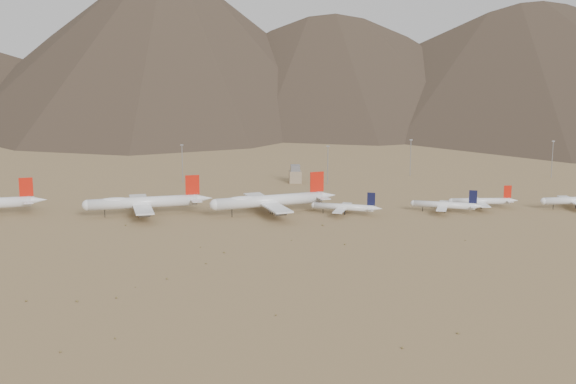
{
  "coord_description": "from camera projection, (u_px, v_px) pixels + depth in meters",
  "views": [
    {
      "loc": [
        -11.47,
        -403.26,
        95.4
      ],
      "look_at": [
        18.85,
        30.0,
        11.27
      ],
      "focal_mm": 50.0,
      "sensor_mm": 36.0,
      "label": 1
    }
  ],
  "objects": [
    {
      "name": "narrowbody_b",
      "position": [
        446.0,
        205.0,
        441.84
      ],
      "size": [
        38.65,
        28.82,
        13.27
      ],
      "rotation": [
        0.0,
        0.0,
        -0.33
      ],
      "color": "white",
      "rests_on": "ground"
    },
    {
      "name": "mast_west",
      "position": [
        182.0,
        162.0,
        531.42
      ],
      "size": [
        2.0,
        0.6,
        25.7
      ],
      "color": "gray",
      "rests_on": "ground"
    },
    {
      "name": "widebody_centre",
      "position": [
        144.0,
        202.0,
        434.99
      ],
      "size": [
        69.89,
        54.69,
        20.97
      ],
      "rotation": [
        0.0,
        0.0,
        0.19
      ],
      "color": "white",
      "rests_on": "ground"
    },
    {
      "name": "mountain_ridge",
      "position": [
        238.0,
        2.0,
        1266.76
      ],
      "size": [
        4400.0,
        1000.0,
        300.0
      ],
      "color": "#4C3D2D",
      "rests_on": "ground"
    },
    {
      "name": "desert_scrub",
      "position": [
        209.0,
        285.0,
        312.24
      ],
      "size": [
        411.89,
        182.46,
        0.89
      ],
      "color": "brown",
      "rests_on": "ground"
    },
    {
      "name": "ground",
      "position": [
        256.0,
        225.0,
        413.87
      ],
      "size": [
        3000.0,
        3000.0,
        0.0
      ],
      "primitive_type": "plane",
      "color": "#A27E54",
      "rests_on": "ground"
    },
    {
      "name": "control_tower",
      "position": [
        295.0,
        175.0,
        532.43
      ],
      "size": [
        8.0,
        8.0,
        12.0
      ],
      "color": "gray",
      "rests_on": "ground"
    },
    {
      "name": "mast_centre",
      "position": [
        328.0,
        163.0,
        525.52
      ],
      "size": [
        2.0,
        0.6,
        25.7
      ],
      "color": "gray",
      "rests_on": "ground"
    },
    {
      "name": "narrowbody_c",
      "position": [
        482.0,
        201.0,
        452.56
      ],
      "size": [
        39.84,
        28.51,
        13.14
      ],
      "rotation": [
        0.0,
        0.0,
        -0.03
      ],
      "color": "white",
      "rests_on": "ground"
    },
    {
      "name": "widebody_east",
      "position": [
        270.0,
        201.0,
        438.11
      ],
      "size": [
        71.26,
        56.47,
        21.79
      ],
      "rotation": [
        0.0,
        0.0,
        0.29
      ],
      "color": "white",
      "rests_on": "ground"
    },
    {
      "name": "narrowbody_a",
      "position": [
        345.0,
        207.0,
        436.79
      ],
      "size": [
        37.81,
        28.26,
        13.04
      ],
      "rotation": [
        0.0,
        0.0,
        -0.35
      ],
      "color": "white",
      "rests_on": "ground"
    },
    {
      "name": "mast_east",
      "position": [
        411.0,
        156.0,
        557.68
      ],
      "size": [
        2.0,
        0.6,
        25.7
      ],
      "color": "gray",
      "rests_on": "ground"
    },
    {
      "name": "mast_far_east",
      "position": [
        552.0,
        157.0,
        550.41
      ],
      "size": [
        2.0,
        0.6,
        25.7
      ],
      "color": "gray",
      "rests_on": "ground"
    }
  ]
}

